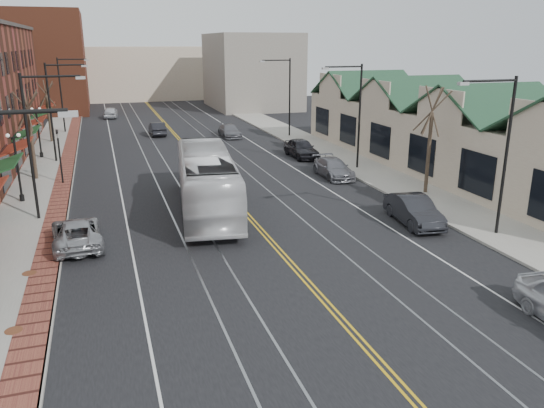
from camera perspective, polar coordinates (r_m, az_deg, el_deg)
ground at (r=19.57m, az=7.99°, el=-12.82°), size 160.00×160.00×0.00m
sidewalk_left at (r=36.71m, az=-24.01°, el=0.31°), size 4.00×120.00×0.15m
sidewalk_right at (r=41.44m, az=10.99°, el=3.26°), size 4.00×120.00×0.15m
building_right at (r=44.19m, az=18.04°, el=6.53°), size 8.00×36.00×4.60m
backdrop_left at (r=85.62m, az=-24.27°, el=13.74°), size 14.00×18.00×14.00m
backdrop_mid at (r=100.60m, az=-13.96°, el=13.54°), size 22.00×14.00×9.00m
backdrop_right at (r=83.43m, az=-2.23°, el=14.09°), size 12.00×16.00×11.00m
streetlight_l_1 at (r=31.69m, az=-24.01°, el=7.08°), size 3.33×0.25×8.00m
streetlight_l_2 at (r=47.52m, az=-22.28°, el=10.12°), size 3.33×0.25×8.00m
streetlight_l_3 at (r=63.43m, az=-21.41°, el=11.63°), size 3.33×0.25×8.00m
streetlight_r_0 at (r=28.66m, az=23.38°, el=6.25°), size 3.33×0.25×8.00m
streetlight_r_1 at (r=41.89m, az=8.89°, el=10.40°), size 3.33×0.25×8.00m
streetlight_r_2 at (r=56.57m, az=1.48°, el=12.25°), size 3.33×0.25×8.00m
lamppost_l_2 at (r=36.31m, az=-25.66°, el=3.41°), size 0.84×0.28×4.27m
lamppost_l_3 at (r=49.99m, az=-23.79°, el=6.94°), size 0.84×0.28×4.27m
tree_left_near at (r=41.90m, az=-24.53°, el=7.00°), size 1.78×1.37×6.48m
tree_left_far at (r=57.73m, az=-22.94°, el=9.29°), size 1.66×1.28×6.02m
tree_right_mid at (r=35.98m, az=16.62°, el=6.79°), size 1.90×1.46×6.93m
manhole_mid at (r=20.81m, az=-26.03°, el=-12.12°), size 0.60×0.60×0.02m
manhole_far at (r=25.29m, az=-24.64°, el=-6.77°), size 0.60×0.60×0.02m
traffic_signal at (r=39.95m, az=-21.90°, el=5.18°), size 0.18×0.15×3.80m
transit_bus at (r=31.68m, az=-7.03°, el=2.47°), size 4.70×13.31×3.63m
parked_suv at (r=27.86m, az=-20.27°, el=-2.93°), size 2.63×5.12×1.38m
parked_car_b at (r=30.33m, az=15.01°, el=-0.66°), size 2.23×4.95×1.58m
parked_car_c at (r=39.92m, az=6.63°, el=3.86°), size 2.09×4.84×1.39m
parked_car_d at (r=46.73m, az=3.16°, el=6.02°), size 1.97×4.80×1.63m
distant_car_left at (r=59.44m, az=-12.24°, el=7.91°), size 1.56×4.30×1.41m
distant_car_right at (r=57.14m, az=-4.58°, el=7.84°), size 1.90×4.59×1.33m
distant_car_far at (r=75.02m, az=-16.98°, el=9.41°), size 2.13×4.50×1.49m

